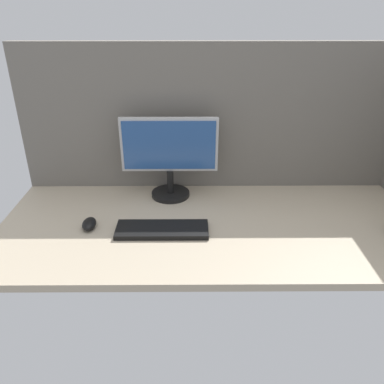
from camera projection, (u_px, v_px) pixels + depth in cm
name	position (u px, v px, depth cm)	size (l,w,h in cm)	color
ground_plane	(216.00, 225.00, 162.08)	(180.00, 80.00, 3.00)	tan
cubicle_wall_back	(213.00, 118.00, 179.78)	(180.00, 5.00, 67.99)	slate
monitor	(170.00, 154.00, 174.36)	(43.96, 18.00, 37.70)	black
keyboard	(162.00, 230.00, 153.97)	(37.00, 13.00, 2.00)	black
mouse	(89.00, 224.00, 156.60)	(5.60, 9.60, 3.40)	black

